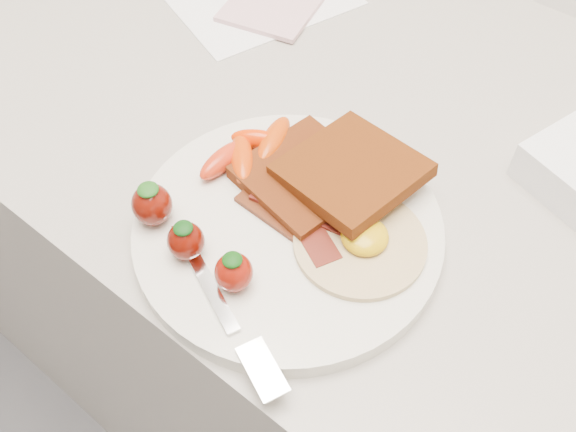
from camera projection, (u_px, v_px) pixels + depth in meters
The scene contains 9 objects.
counter at pixel (360, 342), 1.00m from camera, with size 2.00×0.60×0.90m, color gray.
plate at pixel (288, 229), 0.56m from camera, with size 0.27×0.27×0.02m, color silver.
toast_lower at pixel (306, 176), 0.58m from camera, with size 0.10×0.10×0.01m, color black.
toast_upper at pixel (351, 171), 0.56m from camera, with size 0.11×0.11×0.01m, color #3C1605.
fried_egg at pixel (361, 241), 0.54m from camera, with size 0.13×0.13×0.02m.
bacon_strips at pixel (297, 216), 0.55m from camera, with size 0.11×0.06×0.01m.
baby_carrots at pixel (250, 150), 0.59m from camera, with size 0.06×0.11×0.02m.
strawberries at pixel (185, 233), 0.52m from camera, with size 0.13×0.04×0.04m.
fork at pixel (229, 316), 0.50m from camera, with size 0.17×0.08×0.00m.
Camera 1 is at (0.19, 1.28, 1.36)m, focal length 40.00 mm.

